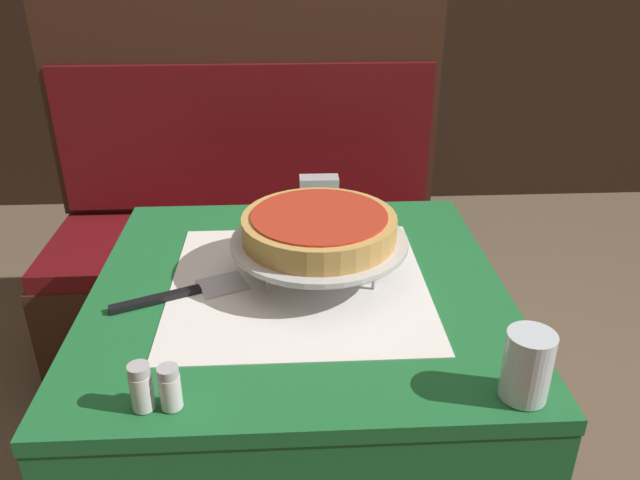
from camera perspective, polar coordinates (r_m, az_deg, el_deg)
The scene contains 11 objects.
dining_table_front at distance 1.36m, azimuth -1.89°, elevation -8.22°, with size 0.85×0.85×0.72m.
dining_table_rear at distance 2.89m, azimuth -0.19°, elevation 10.90°, with size 0.65×0.65×0.72m.
booth_bench at distance 2.17m, azimuth -6.41°, elevation -2.01°, with size 1.30×0.52×1.25m.
pizza_pan_stand at distance 1.29m, azimuth -0.07°, elevation -0.31°, with size 0.37×0.37×0.09m.
deep_dish_pizza at distance 1.27m, azimuth -0.07°, elevation 1.21°, with size 0.32×0.32×0.06m.
pizza_server at distance 1.28m, azimuth -12.33°, elevation -4.77°, with size 0.27×0.15×0.01m.
water_glass_near at distance 1.03m, azimuth 18.42°, elevation -10.84°, with size 0.08×0.08×0.12m.
salt_shaker at distance 1.00m, azimuth -16.02°, elevation -12.80°, with size 0.04×0.04×0.08m.
pepper_shaker at distance 1.00m, azimuth -13.56°, elevation -12.99°, with size 0.03×0.03×0.07m.
napkin_holder at distance 1.62m, azimuth -0.09°, elevation 4.29°, with size 0.10×0.05×0.09m.
condiment_caddy at distance 2.80m, azimuth 1.47°, elevation 13.75°, with size 0.13×0.13×0.17m.
Camera 1 is at (-0.02, -1.11, 1.38)m, focal length 35.00 mm.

